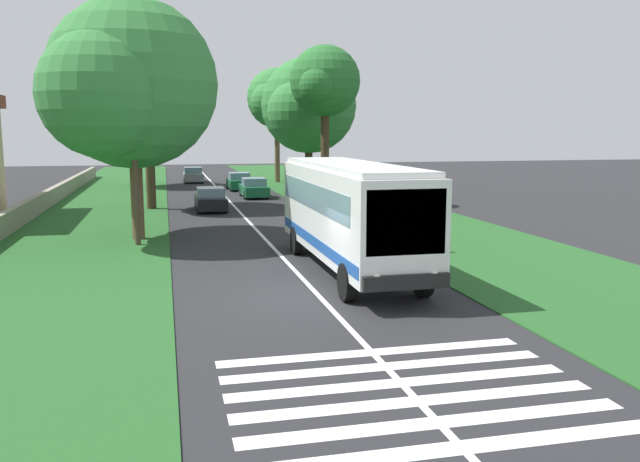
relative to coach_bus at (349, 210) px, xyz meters
The scene contains 19 objects.
ground 4.39m from the coach_bus, 151.98° to the left, with size 160.00×160.00×0.00m, color #262628.
grass_verge_left 15.48m from the coach_bus, 40.72° to the left, with size 120.00×8.00×0.04m, color #235623.
grass_verge_right 13.43m from the coach_bus, 28.85° to the right, with size 120.00×8.00×0.04m, color #235623.
centre_line 11.95m from the coach_bus, ahead, with size 110.00×0.16×0.01m, color silver.
coach_bus is the anchor object (origin of this frame).
zebra_crossing 10.92m from the coach_bus, behind, with size 4.95×6.80×0.01m.
trailing_car_0 19.16m from the coach_bus, 10.36° to the left, with size 4.30×1.78×1.43m.
trailing_car_1 26.37m from the coach_bus, ahead, with size 4.30×1.78×1.43m.
trailing_car_2 32.97m from the coach_bus, ahead, with size 4.30×1.78×1.43m.
trailing_car_3 42.28m from the coach_bus, ahead, with size 4.30×1.78×1.43m.
roadside_tree_left_0 12.36m from the coach_bus, 40.93° to the left, with size 9.31×7.38×10.48m.
roadside_tree_left_1 22.67m from the coach_bus, 18.88° to the left, with size 8.19×6.92×11.75m.
roadside_tree_left_2 38.79m from the coach_bus, 10.98° to the left, with size 8.25×7.16×9.57m.
roadside_tree_right_0 40.71m from the coach_bus, ahead, with size 6.91×5.55×10.57m.
roadside_tree_right_1 27.72m from the coach_bus, ahead, with size 8.45×7.09×10.20m.
roadside_tree_right_2 21.31m from the coach_bus, 11.13° to the right, with size 5.02×4.51×10.20m.
utility_pole 10.32m from the coach_bus, 46.32° to the left, with size 0.24×1.40×8.25m.
roadside_wall 21.41m from the coach_bus, 38.88° to the left, with size 70.00×0.40×1.05m, color gray.
pedestrian 4.79m from the coach_bus, 55.68° to the right, with size 0.34×0.34×1.69m.
Camera 1 is at (-18.12, 4.29, 4.80)m, focal length 36.92 mm.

